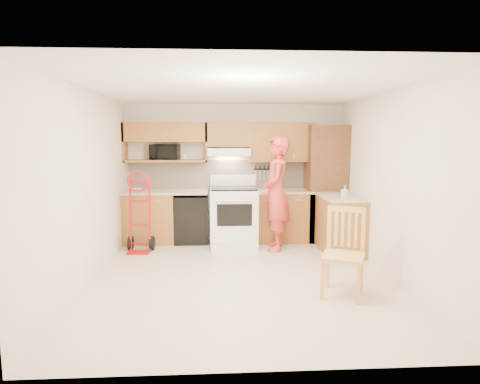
{
  "coord_description": "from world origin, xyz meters",
  "views": [
    {
      "loc": [
        -0.32,
        -5.25,
        1.86
      ],
      "look_at": [
        0.0,
        0.5,
        1.1
      ],
      "focal_mm": 30.03,
      "sensor_mm": 36.0,
      "label": 1
    }
  ],
  "objects": [
    {
      "name": "floor",
      "position": [
        0.0,
        0.0,
        -0.01
      ],
      "size": [
        4.0,
        4.5,
        0.02
      ],
      "primitive_type": "cube",
      "color": "beige",
      "rests_on": "ground"
    },
    {
      "name": "ceiling",
      "position": [
        0.0,
        0.0,
        2.51
      ],
      "size": [
        4.0,
        4.5,
        0.02
      ],
      "primitive_type": "cube",
      "color": "white",
      "rests_on": "ground"
    },
    {
      "name": "wall_back",
      "position": [
        0.0,
        2.26,
        1.25
      ],
      "size": [
        4.0,
        0.02,
        2.5
      ],
      "primitive_type": "cube",
      "color": "white",
      "rests_on": "ground"
    },
    {
      "name": "wall_front",
      "position": [
        0.0,
        -2.26,
        1.25
      ],
      "size": [
        4.0,
        0.02,
        2.5
      ],
      "primitive_type": "cube",
      "color": "white",
      "rests_on": "ground"
    },
    {
      "name": "wall_left",
      "position": [
        -2.01,
        0.0,
        1.25
      ],
      "size": [
        0.02,
        4.5,
        2.5
      ],
      "primitive_type": "cube",
      "color": "white",
      "rests_on": "ground"
    },
    {
      "name": "wall_right",
      "position": [
        2.01,
        0.0,
        1.25
      ],
      "size": [
        0.02,
        4.5,
        2.5
      ],
      "primitive_type": "cube",
      "color": "white",
      "rests_on": "ground"
    },
    {
      "name": "backsplash",
      "position": [
        0.0,
        2.23,
        1.2
      ],
      "size": [
        3.92,
        0.03,
        0.55
      ],
      "primitive_type": "cube",
      "color": "beige",
      "rests_on": "wall_back"
    },
    {
      "name": "lower_cab_left",
      "position": [
        -1.55,
        1.95,
        0.45
      ],
      "size": [
        0.9,
        0.6,
        0.9
      ],
      "primitive_type": "cube",
      "color": "#965C2F",
      "rests_on": "ground"
    },
    {
      "name": "dishwasher",
      "position": [
        -0.8,
        1.95,
        0.42
      ],
      "size": [
        0.6,
        0.6,
        0.85
      ],
      "primitive_type": "cube",
      "color": "black",
      "rests_on": "ground"
    },
    {
      "name": "lower_cab_right",
      "position": [
        0.83,
        1.95,
        0.45
      ],
      "size": [
        1.14,
        0.6,
        0.9
      ],
      "primitive_type": "cube",
      "color": "#965C2F",
      "rests_on": "ground"
    },
    {
      "name": "countertop_left",
      "position": [
        -1.25,
        1.95,
        0.92
      ],
      "size": [
        1.5,
        0.63,
        0.04
      ],
      "primitive_type": "cube",
      "color": "beige",
      "rests_on": "lower_cab_left"
    },
    {
      "name": "countertop_right",
      "position": [
        0.83,
        1.95,
        0.92
      ],
      "size": [
        1.14,
        0.63,
        0.04
      ],
      "primitive_type": "cube",
      "color": "beige",
      "rests_on": "lower_cab_right"
    },
    {
      "name": "cab_return_right",
      "position": [
        1.7,
        1.15,
        0.45
      ],
      "size": [
        0.6,
        1.0,
        0.9
      ],
      "primitive_type": "cube",
      "color": "#965C2F",
      "rests_on": "ground"
    },
    {
      "name": "countertop_return",
      "position": [
        1.7,
        1.15,
        0.92
      ],
      "size": [
        0.63,
        1.0,
        0.04
      ],
      "primitive_type": "cube",
      "color": "beige",
      "rests_on": "cab_return_right"
    },
    {
      "name": "pantry_tall",
      "position": [
        1.65,
        1.95,
        1.05
      ],
      "size": [
        0.7,
        0.6,
        2.1
      ],
      "primitive_type": "cube",
      "color": "brown",
      "rests_on": "ground"
    },
    {
      "name": "upper_cab_left",
      "position": [
        -1.25,
        2.08,
        1.98
      ],
      "size": [
        1.5,
        0.33,
        0.34
      ],
      "primitive_type": "cube",
      "color": "#965C2F",
      "rests_on": "wall_back"
    },
    {
      "name": "upper_shelf_mw",
      "position": [
        -1.25,
        2.08,
        1.47
      ],
      "size": [
        1.5,
        0.33,
        0.04
      ],
      "primitive_type": "cube",
      "color": "#965C2F",
      "rests_on": "wall_back"
    },
    {
      "name": "upper_cab_center",
      "position": [
        -0.12,
        2.08,
        1.94
      ],
      "size": [
        0.76,
        0.33,
        0.44
      ],
      "primitive_type": "cube",
      "color": "#965C2F",
      "rests_on": "wall_back"
    },
    {
      "name": "upper_cab_right",
      "position": [
        0.83,
        2.08,
        1.8
      ],
      "size": [
        1.14,
        0.33,
        0.7
      ],
      "primitive_type": "cube",
      "color": "#965C2F",
      "rests_on": "wall_back"
    },
    {
      "name": "range_hood",
      "position": [
        -0.12,
        2.02,
        1.63
      ],
      "size": [
        0.76,
        0.46,
        0.14
      ],
      "primitive_type": "cube",
      "color": "white",
      "rests_on": "wall_back"
    },
    {
      "name": "knife_strip",
      "position": [
        0.55,
        2.21,
        1.24
      ],
      "size": [
        0.4,
        0.05,
        0.29
      ],
      "primitive_type": null,
      "color": "black",
      "rests_on": "backsplash"
    },
    {
      "name": "microwave",
      "position": [
        -1.27,
        2.08,
        1.63
      ],
      "size": [
        0.53,
        0.39,
        0.28
      ],
      "primitive_type": "imported",
      "rotation": [
        0.0,
        0.0,
        -0.09
      ],
      "color": "black",
      "rests_on": "upper_shelf_mw"
    },
    {
      "name": "range",
      "position": [
        -0.04,
        1.66,
        0.6
      ],
      "size": [
        0.82,
        1.08,
        1.21
      ],
      "primitive_type": null,
      "color": "white",
      "rests_on": "ground"
    },
    {
      "name": "person",
      "position": [
        0.65,
        1.35,
        0.96
      ],
      "size": [
        0.53,
        0.74,
        1.91
      ],
      "primitive_type": "imported",
      "rotation": [
        0.0,
        0.0,
        -1.68
      ],
      "color": "red",
      "rests_on": "ground"
    },
    {
      "name": "hand_truck",
      "position": [
        -1.62,
        1.32,
        0.61
      ],
      "size": [
        0.5,
        0.46,
        1.22
      ],
      "primitive_type": null,
      "rotation": [
        0.0,
        0.0,
        -0.04
      ],
      "color": "red",
      "rests_on": "ground"
    },
    {
      "name": "dining_chair",
      "position": [
        1.16,
        -0.71,
        0.52
      ],
      "size": [
        0.64,
        0.66,
        1.05
      ],
      "primitive_type": null,
      "rotation": [
        0.0,
        0.0,
        -0.42
      ],
      "color": "tan",
      "rests_on": "ground"
    },
    {
      "name": "soap_bottle",
      "position": [
        1.7,
        0.98,
        1.03
      ],
      "size": [
        0.11,
        0.11,
        0.18
      ],
      "primitive_type": "imported",
      "rotation": [
        0.0,
        0.0,
        0.38
      ],
      "color": "white",
      "rests_on": "countertop_return"
    },
    {
      "name": "bowl",
      "position": [
        -1.76,
        1.95,
        0.96
      ],
      "size": [
        0.21,
        0.21,
        0.05
      ],
      "primitive_type": "imported",
      "rotation": [
        0.0,
        0.0,
        0.07
      ],
      "color": "white",
      "rests_on": "countertop_left"
    }
  ]
}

